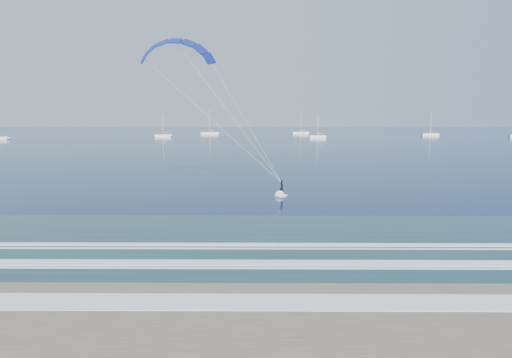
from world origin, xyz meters
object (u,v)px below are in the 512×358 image
at_px(sailboat_2, 210,133).
at_px(sailboat_4, 301,133).
at_px(kitesurfer_rig, 231,116).
at_px(sailboat_3, 318,136).
at_px(sailboat_1, 163,135).
at_px(sailboat_5, 430,134).

relative_size(sailboat_2, sailboat_4, 1.06).
bearing_deg(kitesurfer_rig, sailboat_2, 96.84).
height_order(kitesurfer_rig, sailboat_3, kitesurfer_rig).
relative_size(sailboat_1, sailboat_4, 0.87).
bearing_deg(sailboat_3, sailboat_2, 138.27).
bearing_deg(sailboat_3, sailboat_1, 170.19).
bearing_deg(kitesurfer_rig, sailboat_1, 104.20).
distance_m(sailboat_1, sailboat_5, 134.01).
distance_m(kitesurfer_rig, sailboat_1, 176.28).
bearing_deg(sailboat_4, sailboat_1, -148.65).
distance_m(kitesurfer_rig, sailboat_4, 214.89).
height_order(sailboat_2, sailboat_3, sailboat_2).
xyz_separation_m(sailboat_1, sailboat_5, (133.13, 15.29, 0.01)).
bearing_deg(sailboat_4, sailboat_5, -23.10).
relative_size(sailboat_1, sailboat_5, 0.91).
height_order(sailboat_1, sailboat_5, sailboat_5).
bearing_deg(sailboat_2, sailboat_1, -117.50).
xyz_separation_m(sailboat_3, sailboat_5, (60.87, 27.78, 0.01)).
relative_size(sailboat_3, sailboat_5, 0.86).
xyz_separation_m(kitesurfer_rig, sailboat_3, (29.07, 158.21, -8.22)).
distance_m(sailboat_1, sailboat_3, 73.33).
distance_m(kitesurfer_rig, sailboat_3, 161.07).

